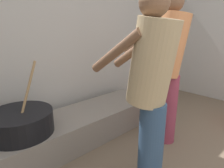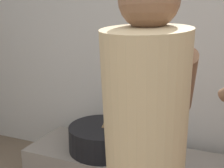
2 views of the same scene
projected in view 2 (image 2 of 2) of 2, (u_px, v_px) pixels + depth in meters
block_enclosure_rear at (202, 66)px, 2.20m from camera, size 5.47×0.20×2.10m
cooking_pot_main at (103, 137)px, 2.14m from camera, size 0.60×0.60×0.67m
cook_in_tan_shirt at (144, 157)px, 0.91m from camera, size 0.38×0.68×1.57m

